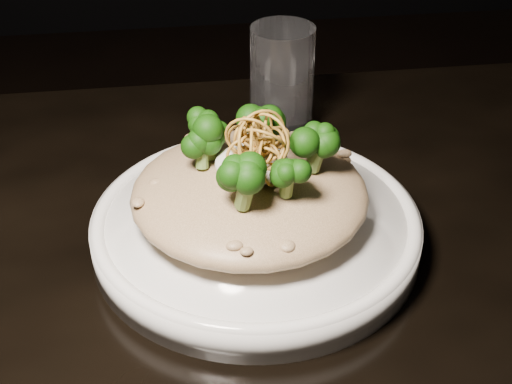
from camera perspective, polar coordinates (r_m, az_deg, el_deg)
The scene contains 7 objects.
table at distance 0.67m, azimuth 7.96°, elevation -12.54°, with size 1.10×0.80×0.75m.
plate at distance 0.63m, azimuth 0.00°, elevation -2.99°, with size 0.29×0.29×0.03m, color white.
risotto at distance 0.61m, azimuth -0.51°, elevation -0.08°, with size 0.21×0.21×0.05m, color brown.
broccoli at distance 0.58m, azimuth -0.42°, elevation 3.73°, with size 0.14×0.14×0.05m, color black, non-canonical shape.
cheese at distance 0.59m, azimuth -0.31°, elevation 2.32°, with size 0.06×0.06×0.02m, color silver.
shallots at distance 0.58m, azimuth 0.09°, elevation 4.52°, with size 0.06×0.06×0.04m, color #8F5E1E, non-canonical shape.
drinking_glass at distance 0.78m, azimuth 2.08°, elevation 8.86°, with size 0.07×0.07×0.12m, color white.
Camera 1 is at (-0.15, -0.43, 1.15)m, focal length 50.00 mm.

